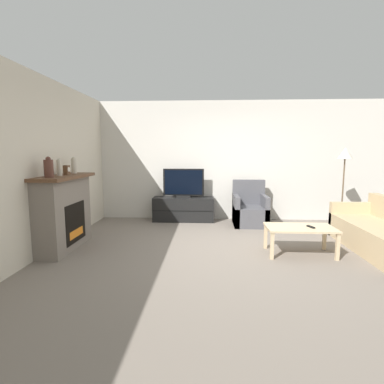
{
  "coord_description": "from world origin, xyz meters",
  "views": [
    {
      "loc": [
        -0.42,
        -4.64,
        1.55
      ],
      "look_at": [
        -0.7,
        0.6,
        0.85
      ],
      "focal_mm": 28.0,
      "sensor_mm": 36.0,
      "label": 1
    }
  ],
  "objects_px": {
    "mantel_vase_left": "(49,168)",
    "coffee_table": "(300,230)",
    "mantel_vase_right": "(74,166)",
    "tv": "(184,184)",
    "armchair": "(250,211)",
    "mantel_clock": "(67,170)",
    "remote": "(311,227)",
    "mantel_vase_centre_left": "(59,168)",
    "tv_stand": "(184,209)",
    "fireplace": "(64,212)",
    "floor_lamp": "(345,161)"
  },
  "relations": [
    {
      "from": "coffee_table",
      "to": "mantel_vase_right",
      "type": "bearing_deg",
      "value": 172.64
    },
    {
      "from": "mantel_vase_left",
      "to": "coffee_table",
      "type": "xyz_separation_m",
      "value": [
        3.68,
        0.34,
        -0.95
      ]
    },
    {
      "from": "coffee_table",
      "to": "remote",
      "type": "relative_size",
      "value": 6.54
    },
    {
      "from": "coffee_table",
      "to": "remote",
      "type": "height_order",
      "value": "remote"
    },
    {
      "from": "mantel_vase_centre_left",
      "to": "tv",
      "type": "distance_m",
      "value": 2.81
    },
    {
      "from": "tv_stand",
      "to": "tv",
      "type": "bearing_deg",
      "value": -90.0
    },
    {
      "from": "mantel_vase_centre_left",
      "to": "tv",
      "type": "xyz_separation_m",
      "value": [
        1.73,
        2.17,
        -0.48
      ]
    },
    {
      "from": "mantel_vase_centre_left",
      "to": "tv_stand",
      "type": "bearing_deg",
      "value": 51.38
    },
    {
      "from": "mantel_clock",
      "to": "tv",
      "type": "height_order",
      "value": "mantel_clock"
    },
    {
      "from": "fireplace",
      "to": "floor_lamp",
      "type": "distance_m",
      "value": 5.27
    },
    {
      "from": "fireplace",
      "to": "armchair",
      "type": "height_order",
      "value": "fireplace"
    },
    {
      "from": "tv_stand",
      "to": "remote",
      "type": "relative_size",
      "value": 8.83
    },
    {
      "from": "tv_stand",
      "to": "coffee_table",
      "type": "distance_m",
      "value": 2.89
    },
    {
      "from": "tv_stand",
      "to": "remote",
      "type": "distance_m",
      "value": 3.02
    },
    {
      "from": "mantel_vase_left",
      "to": "mantel_clock",
      "type": "distance_m",
      "value": 0.55
    },
    {
      "from": "fireplace",
      "to": "coffee_table",
      "type": "height_order",
      "value": "fireplace"
    },
    {
      "from": "mantel_vase_left",
      "to": "remote",
      "type": "bearing_deg",
      "value": 4.54
    },
    {
      "from": "mantel_vase_centre_left",
      "to": "armchair",
      "type": "relative_size",
      "value": 0.28
    },
    {
      "from": "mantel_vase_centre_left",
      "to": "tv_stand",
      "type": "height_order",
      "value": "mantel_vase_centre_left"
    },
    {
      "from": "mantel_clock",
      "to": "coffee_table",
      "type": "bearing_deg",
      "value": -3.19
    },
    {
      "from": "mantel_vase_right",
      "to": "coffee_table",
      "type": "height_order",
      "value": "mantel_vase_right"
    },
    {
      "from": "mantel_vase_centre_left",
      "to": "mantel_vase_right",
      "type": "xyz_separation_m",
      "value": [
        0.0,
        0.51,
        0.01
      ]
    },
    {
      "from": "mantel_clock",
      "to": "tv_stand",
      "type": "distance_m",
      "value": 2.78
    },
    {
      "from": "mantel_vase_right",
      "to": "tv",
      "type": "height_order",
      "value": "mantel_vase_right"
    },
    {
      "from": "floor_lamp",
      "to": "mantel_vase_centre_left",
      "type": "bearing_deg",
      "value": -162.07
    },
    {
      "from": "mantel_clock",
      "to": "tv",
      "type": "distance_m",
      "value": 2.63
    },
    {
      "from": "mantel_vase_right",
      "to": "tv_stand",
      "type": "height_order",
      "value": "mantel_vase_right"
    },
    {
      "from": "mantel_vase_centre_left",
      "to": "remote",
      "type": "height_order",
      "value": "mantel_vase_centre_left"
    },
    {
      "from": "mantel_vase_left",
      "to": "tv",
      "type": "relative_size",
      "value": 0.33
    },
    {
      "from": "tv_stand",
      "to": "armchair",
      "type": "xyz_separation_m",
      "value": [
        1.45,
        -0.27,
        0.03
      ]
    },
    {
      "from": "fireplace",
      "to": "remote",
      "type": "relative_size",
      "value": 8.75
    },
    {
      "from": "mantel_vase_centre_left",
      "to": "mantel_vase_right",
      "type": "bearing_deg",
      "value": 90.0
    },
    {
      "from": "fireplace",
      "to": "tv",
      "type": "xyz_separation_m",
      "value": [
        1.75,
        2.06,
        0.24
      ]
    },
    {
      "from": "mantel_vase_right",
      "to": "mantel_vase_centre_left",
      "type": "bearing_deg",
      "value": -90.0
    },
    {
      "from": "fireplace",
      "to": "coffee_table",
      "type": "distance_m",
      "value": 3.71
    },
    {
      "from": "tv",
      "to": "coffee_table",
      "type": "relative_size",
      "value": 0.9
    },
    {
      "from": "tv_stand",
      "to": "armchair",
      "type": "bearing_deg",
      "value": -10.49
    },
    {
      "from": "mantel_vase_right",
      "to": "tv_stand",
      "type": "bearing_deg",
      "value": 43.79
    },
    {
      "from": "mantel_clock",
      "to": "coffee_table",
      "type": "distance_m",
      "value": 3.79
    },
    {
      "from": "mantel_vase_right",
      "to": "remote",
      "type": "xyz_separation_m",
      "value": [
        3.83,
        -0.51,
        -0.89
      ]
    },
    {
      "from": "fireplace",
      "to": "mantel_vase_left",
      "type": "xyz_separation_m",
      "value": [
        0.02,
        -0.41,
        0.72
      ]
    },
    {
      "from": "mantel_vase_centre_left",
      "to": "remote",
      "type": "distance_m",
      "value": 3.93
    },
    {
      "from": "mantel_vase_right",
      "to": "floor_lamp",
      "type": "bearing_deg",
      "value": 12.49
    },
    {
      "from": "floor_lamp",
      "to": "armchair",
      "type": "bearing_deg",
      "value": 170.81
    },
    {
      "from": "mantel_vase_left",
      "to": "remote",
      "type": "xyz_separation_m",
      "value": [
        3.83,
        0.3,
        -0.89
      ]
    },
    {
      "from": "remote",
      "to": "mantel_clock",
      "type": "bearing_deg",
      "value": 156.54
    },
    {
      "from": "tv",
      "to": "mantel_clock",
      "type": "bearing_deg",
      "value": -131.91
    },
    {
      "from": "fireplace",
      "to": "mantel_vase_left",
      "type": "height_order",
      "value": "mantel_vase_left"
    },
    {
      "from": "tv",
      "to": "armchair",
      "type": "relative_size",
      "value": 0.96
    },
    {
      "from": "fireplace",
      "to": "remote",
      "type": "xyz_separation_m",
      "value": [
        3.85,
        -0.1,
        -0.17
      ]
    }
  ]
}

